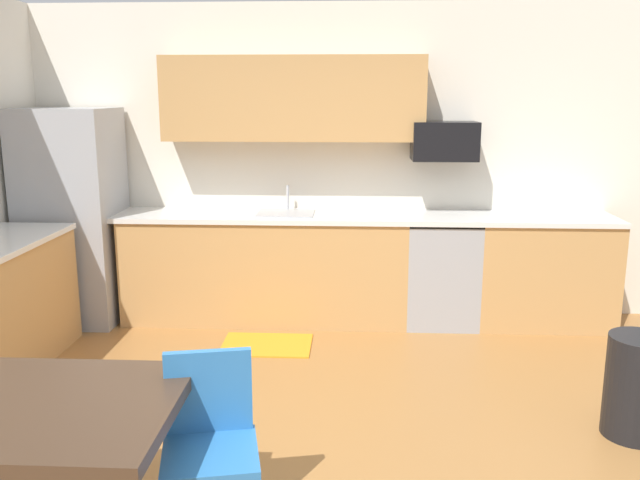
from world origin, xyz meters
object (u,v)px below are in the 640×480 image
object	(u,v)px
oven_range	(441,271)
dining_table	(2,416)
refrigerator	(73,217)
trash_bin	(637,387)
microwave	(444,141)
chair_near_table	(210,436)

from	to	relation	value
oven_range	dining_table	size ratio (longest dim) A/B	0.65
refrigerator	dining_table	size ratio (longest dim) A/B	1.30
oven_range	dining_table	bearing A→B (deg)	-123.81
dining_table	trash_bin	bearing A→B (deg)	22.62
oven_range	trash_bin	bearing A→B (deg)	-65.35
microwave	dining_table	world-z (taller)	microwave
microwave	trash_bin	bearing A→B (deg)	-66.43
dining_table	oven_range	bearing A→B (deg)	56.19
refrigerator	chair_near_table	distance (m)	3.45
microwave	dining_table	size ratio (longest dim) A/B	0.39
refrigerator	microwave	bearing A→B (deg)	3.27
oven_range	trash_bin	xyz separation A→B (m)	(0.89, -1.94, -0.16)
oven_range	trash_bin	distance (m)	2.14
chair_near_table	trash_bin	bearing A→B (deg)	25.28
chair_near_table	dining_table	bearing A→B (deg)	-165.50
refrigerator	chair_near_table	xyz separation A→B (m)	(1.79, -2.92, -0.41)
oven_range	dining_table	distance (m)	3.86
oven_range	dining_table	xyz separation A→B (m)	(-2.14, -3.20, 0.23)
oven_range	trash_bin	world-z (taller)	oven_range
refrigerator	dining_table	bearing A→B (deg)	-72.16
dining_table	chair_near_table	distance (m)	0.83
refrigerator	dining_table	distance (m)	3.29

